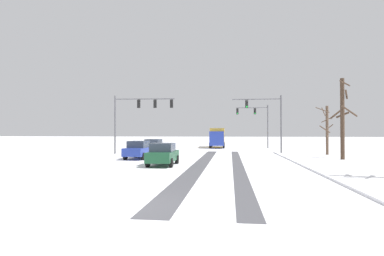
% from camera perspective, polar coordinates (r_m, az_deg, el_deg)
% --- Properties ---
extents(ground_plane, '(300.00, 300.00, 0.00)m').
position_cam_1_polar(ground_plane, '(10.42, -13.53, -14.13)').
color(ground_plane, white).
extents(wheel_track_left_lane, '(1.12, 29.80, 0.01)m').
position_cam_1_polar(wheel_track_left_lane, '(23.26, 1.70, -6.72)').
color(wheel_track_left_lane, '#4C4C51').
rests_on(wheel_track_left_lane, ground).
extents(wheel_track_right_lane, '(0.78, 29.80, 0.01)m').
position_cam_1_polar(wheel_track_right_lane, '(23.16, 8.56, -6.73)').
color(wheel_track_right_lane, '#4C4C51').
rests_on(wheel_track_right_lane, ground).
extents(sidewalk_kerb_right, '(4.00, 29.80, 0.12)m').
position_cam_1_polar(sidewalk_kerb_right, '(22.90, 25.13, -6.59)').
color(sidewalk_kerb_right, white).
rests_on(sidewalk_kerb_right, ground).
extents(traffic_signal_near_left, '(6.77, 0.75, 6.50)m').
position_cam_1_polar(traffic_signal_near_left, '(34.36, -9.92, 3.24)').
color(traffic_signal_near_left, '#56565B').
rests_on(traffic_signal_near_left, ground).
extents(traffic_signal_near_right, '(5.47, 0.38, 6.50)m').
position_cam_1_polar(traffic_signal_near_right, '(34.86, 14.00, 2.50)').
color(traffic_signal_near_right, '#56565B').
rests_on(traffic_signal_near_right, ground).
extents(traffic_signal_far_right, '(4.84, 0.42, 6.50)m').
position_cam_1_polar(traffic_signal_far_right, '(46.75, 12.05, 1.91)').
color(traffic_signal_far_right, '#56565B').
rests_on(traffic_signal_far_right, ground).
extents(car_white_lead, '(1.99, 4.18, 1.62)m').
position_cam_1_polar(car_white_lead, '(34.83, -7.18, -3.40)').
color(car_white_lead, silver).
rests_on(car_white_lead, ground).
extents(car_blue_second, '(1.98, 4.17, 1.62)m').
position_cam_1_polar(car_blue_second, '(27.97, -9.91, -4.03)').
color(car_blue_second, '#233899').
rests_on(car_blue_second, ground).
extents(car_dark_green_third, '(1.88, 4.12, 1.62)m').
position_cam_1_polar(car_dark_green_third, '(22.17, -5.46, -4.90)').
color(car_dark_green_third, '#194C2D').
rests_on(car_dark_green_third, ground).
extents(box_truck_delivery, '(2.38, 7.43, 3.02)m').
position_cam_1_polar(box_truck_delivery, '(47.77, 4.77, -1.71)').
color(box_truck_delivery, '#233899').
rests_on(box_truck_delivery, ground).
extents(bare_tree_sidewalk_mid, '(2.05, 2.09, 7.16)m').
position_cam_1_polar(bare_tree_sidewalk_mid, '(29.88, 26.40, 1.82)').
color(bare_tree_sidewalk_mid, '#423023').
rests_on(bare_tree_sidewalk_mid, ground).
extents(bare_tree_sidewalk_far, '(2.09, 2.10, 5.21)m').
position_cam_1_polar(bare_tree_sidewalk_far, '(35.40, 23.98, -0.18)').
color(bare_tree_sidewalk_far, brown).
rests_on(bare_tree_sidewalk_far, ground).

